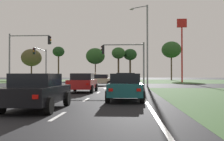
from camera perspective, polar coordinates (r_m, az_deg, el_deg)
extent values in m
plane|color=black|center=(36.01, -5.86, -3.21)|extent=(200.00, 200.00, 0.00)
cube|color=#385B2D|center=(63.12, 21.70, -2.17)|extent=(35.00, 35.00, 0.01)
cube|color=gray|center=(17.57, -16.16, -5.34)|extent=(1.20, 22.00, 0.14)
cube|color=#ADA89E|center=(60.79, -1.98, -2.22)|extent=(1.20, 36.00, 0.14)
cube|color=silver|center=(9.29, -11.69, -9.74)|extent=(0.14, 2.00, 0.01)
cube|color=silver|center=(15.12, -5.65, -6.34)|extent=(0.14, 2.00, 0.01)
cube|color=silver|center=(21.05, -3.01, -4.82)|extent=(0.14, 2.00, 0.01)
cube|color=silver|center=(27.00, -1.54, -3.96)|extent=(0.14, 2.00, 0.01)
cube|color=silver|center=(17.57, 6.67, -5.58)|extent=(0.14, 24.00, 0.01)
cube|color=silver|center=(28.60, -0.64, -3.79)|extent=(6.40, 0.50, 0.01)
cube|color=silver|center=(32.73, -18.54, -3.38)|extent=(0.70, 2.80, 0.01)
cube|color=silver|center=(32.31, -16.64, -3.43)|extent=(0.70, 2.80, 0.01)
cube|color=silver|center=(31.94, -14.70, -3.46)|extent=(0.70, 2.80, 0.01)
cube|color=silver|center=(31.59, -12.72, -3.50)|extent=(0.70, 2.80, 0.01)
cube|color=silver|center=(31.29, -10.70, -3.53)|extent=(0.70, 2.80, 0.01)
cube|color=silver|center=(31.03, -8.63, -3.56)|extent=(0.70, 2.80, 0.01)
cube|color=silver|center=(30.80, -6.54, -3.58)|extent=(0.70, 2.80, 0.01)
cube|color=silver|center=(30.62, -4.42, -3.60)|extent=(0.70, 2.80, 0.01)
cube|color=black|center=(11.23, -15.89, -4.94)|extent=(1.79, 4.27, 0.64)
cube|color=black|center=(11.06, -16.14, -2.00)|extent=(1.58, 1.97, 0.52)
cube|color=red|center=(8.97, -16.40, -5.55)|extent=(0.20, 0.04, 0.14)
cylinder|color=black|center=(12.84, -17.64, -5.85)|extent=(0.22, 0.64, 0.64)
cylinder|color=black|center=(12.31, -9.80, -6.10)|extent=(0.22, 0.64, 0.64)
cylinder|color=black|center=(10.35, -23.17, -7.02)|extent=(0.22, 0.64, 0.64)
cylinder|color=black|center=(9.68, -13.59, -7.49)|extent=(0.22, 0.64, 0.64)
cube|color=#19565B|center=(14.60, 2.91, -4.01)|extent=(1.76, 4.32, 0.65)
cube|color=black|center=(14.43, 2.91, -1.71)|extent=(1.55, 1.99, 0.52)
cube|color=red|center=(12.45, -0.29, -4.24)|extent=(0.20, 0.04, 0.14)
cube|color=red|center=(12.43, 5.88, -4.24)|extent=(0.20, 0.04, 0.14)
cylinder|color=black|center=(16.04, -0.17, -4.91)|extent=(0.22, 0.64, 0.64)
cylinder|color=black|center=(16.02, 6.13, -4.90)|extent=(0.22, 0.64, 0.64)
cylinder|color=black|center=(13.29, -0.97, -5.73)|extent=(0.22, 0.64, 0.64)
cylinder|color=black|center=(13.26, 6.66, -5.73)|extent=(0.22, 0.64, 0.64)
cube|color=#BCAD8E|center=(35.20, -2.76, -2.23)|extent=(4.39, 1.75, 0.63)
cube|color=black|center=(35.18, -2.52, -1.29)|extent=(2.02, 1.54, 0.52)
cube|color=red|center=(34.36, 0.79, -2.15)|extent=(0.04, 0.20, 0.14)
cube|color=red|center=(35.69, 0.89, -2.11)|extent=(0.04, 0.20, 0.14)
cylinder|color=black|center=(34.53, -5.24, -2.78)|extent=(0.64, 0.22, 0.64)
cylinder|color=black|center=(36.26, -4.82, -2.69)|extent=(0.64, 0.22, 0.64)
cylinder|color=black|center=(34.21, -0.58, -2.80)|extent=(0.64, 0.22, 0.64)
cylinder|color=black|center=(35.96, -0.38, -2.71)|extent=(0.64, 0.22, 0.64)
cube|color=#A31919|center=(21.65, -6.37, -2.94)|extent=(1.87, 4.29, 0.70)
cube|color=black|center=(21.49, -6.44, -1.32)|extent=(1.65, 1.97, 0.52)
cube|color=red|center=(19.67, -9.51, -2.93)|extent=(0.20, 0.04, 0.14)
cube|color=red|center=(19.40, -5.41, -2.97)|extent=(0.20, 0.04, 0.14)
cylinder|color=black|center=(23.19, -8.07, -3.67)|extent=(0.22, 0.64, 0.64)
cylinder|color=black|center=(22.88, -3.46, -3.72)|extent=(0.22, 0.64, 0.64)
cylinder|color=black|center=(20.51, -9.62, -4.03)|extent=(0.22, 0.64, 0.64)
cylinder|color=black|center=(20.17, -4.43, -4.09)|extent=(0.22, 0.64, 0.64)
cube|color=#161E47|center=(23.27, 3.00, -2.74)|extent=(1.76, 4.48, 0.75)
cube|color=black|center=(23.11, 2.99, -1.18)|extent=(1.55, 2.06, 0.52)
cube|color=red|center=(21.03, 1.10, -2.73)|extent=(0.20, 0.04, 0.14)
cube|color=red|center=(21.01, 4.76, -2.73)|extent=(0.20, 0.04, 0.14)
cylinder|color=black|center=(24.74, 0.99, -3.51)|extent=(0.22, 0.64, 0.64)
cylinder|color=black|center=(24.72, 5.08, -3.51)|extent=(0.22, 0.64, 0.64)
cylinder|color=black|center=(21.88, 0.64, -3.85)|extent=(0.22, 0.64, 0.64)
cylinder|color=black|center=(21.86, 5.27, -3.84)|extent=(0.22, 0.64, 0.64)
cube|color=navy|center=(67.50, -3.33, -1.58)|extent=(1.88, 4.12, 0.69)
cube|color=black|center=(67.64, -3.31, -1.07)|extent=(1.65, 1.90, 0.52)
cube|color=red|center=(69.48, -2.54, -1.51)|extent=(0.20, 0.04, 0.14)
cube|color=red|center=(69.65, -3.71, -1.51)|extent=(0.20, 0.04, 0.14)
cylinder|color=black|center=(66.08, -2.66, -1.90)|extent=(0.22, 0.64, 0.64)
cylinder|color=black|center=(66.31, -4.27, -1.90)|extent=(0.22, 0.64, 0.64)
cylinder|color=black|center=(68.71, -2.42, -1.86)|extent=(0.22, 0.64, 0.64)
cylinder|color=black|center=(68.93, -3.97, -1.86)|extent=(0.22, 0.64, 0.64)
cylinder|color=gray|center=(31.94, -21.45, 2.05)|extent=(0.18, 0.18, 6.12)
cylinder|color=gray|center=(31.31, -17.57, 7.25)|extent=(4.61, 0.12, 0.12)
cube|color=black|center=(30.49, -13.51, 6.46)|extent=(0.26, 0.32, 0.95)
sphere|color=#360503|center=(30.48, -13.21, 7.03)|extent=(0.20, 0.20, 0.20)
sphere|color=orange|center=(30.44, -13.22, 6.47)|extent=(0.20, 0.20, 0.20)
sphere|color=black|center=(30.40, -13.22, 5.91)|extent=(0.20, 0.20, 0.20)
cylinder|color=gray|center=(28.96, 6.94, 1.20)|extent=(0.18, 0.18, 5.01)
cylinder|color=gray|center=(29.09, 2.49, 5.64)|extent=(4.49, 0.12, 0.12)
cube|color=black|center=(29.16, -1.94, 4.59)|extent=(0.26, 0.32, 0.95)
sphere|color=#360503|center=(29.21, -2.25, 5.17)|extent=(0.20, 0.20, 0.20)
sphere|color=#3A2405|center=(29.18, -2.25, 4.58)|extent=(0.20, 0.20, 0.20)
sphere|color=green|center=(29.15, -2.25, 4.00)|extent=(0.20, 0.20, 0.20)
cylinder|color=gray|center=(44.23, -14.19, 0.87)|extent=(0.18, 0.18, 5.61)
cylinder|color=gray|center=(41.81, -15.32, 4.48)|extent=(0.12, 5.43, 0.12)
cube|color=black|center=(39.22, -16.61, 4.08)|extent=(0.32, 0.26, 0.95)
sphere|color=#360503|center=(39.09, -16.69, 4.53)|extent=(0.20, 0.20, 0.20)
sphere|color=orange|center=(39.07, -16.69, 4.10)|extent=(0.20, 0.20, 0.20)
sphere|color=black|center=(39.04, -16.70, 3.66)|extent=(0.20, 0.20, 0.20)
cylinder|color=gray|center=(32.24, 7.72, 5.39)|extent=(0.20, 0.20, 9.96)
cylinder|color=gray|center=(33.66, 5.97, 13.57)|extent=(1.94, 1.29, 0.10)
ellipsoid|color=#B2B2A8|center=(34.20, 4.30, 13.16)|extent=(0.56, 0.28, 0.20)
cylinder|color=#4C4C4C|center=(44.38, -3.68, -2.15)|extent=(0.16, 0.16, 0.70)
cylinder|color=#9E8966|center=(44.37, -3.68, -1.22)|extent=(0.34, 0.34, 0.74)
sphere|color=tan|center=(44.37, -3.68, -0.61)|extent=(0.21, 0.21, 0.21)
cylinder|color=red|center=(50.67, 15.01, 3.32)|extent=(0.28, 0.28, 10.32)
cube|color=red|center=(51.46, 14.98, 9.95)|extent=(1.80, 0.30, 1.60)
torus|color=yellow|center=(51.54, 14.50, 9.93)|extent=(0.96, 0.16, 0.96)
torus|color=yellow|center=(51.70, 15.38, 9.90)|extent=(0.96, 0.16, 0.96)
cylinder|color=#423323|center=(73.51, -17.16, -0.24)|extent=(0.37, 0.37, 4.56)
ellipsoid|color=#4C4728|center=(73.65, -17.14, 2.70)|extent=(5.46, 5.46, 4.64)
cylinder|color=#423323|center=(74.12, -11.59, 0.68)|extent=(0.40, 0.40, 6.99)
ellipsoid|color=#1E421E|center=(74.37, -11.58, 4.07)|extent=(3.28, 3.28, 2.79)
cylinder|color=#423323|center=(71.96, -3.65, -0.02)|extent=(0.30, 0.30, 5.15)
ellipsoid|color=#285123|center=(72.13, -3.65, 3.16)|extent=(5.20, 5.20, 4.42)
cylinder|color=#423323|center=(67.44, 1.41, 0.43)|extent=(0.46, 0.46, 6.09)
ellipsoid|color=#285123|center=(67.66, 1.41, 3.83)|extent=(3.50, 3.50, 2.98)
cylinder|color=#423323|center=(68.97, 3.99, 0.29)|extent=(0.46, 0.46, 5.80)
ellipsoid|color=#1E421E|center=(69.16, 3.98, 3.50)|extent=(3.53, 3.53, 3.00)
cylinder|color=#423323|center=(69.44, 12.82, 0.62)|extent=(0.36, 0.36, 6.58)
ellipsoid|color=#285123|center=(69.72, 12.81, 4.46)|extent=(5.03, 5.03, 4.28)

